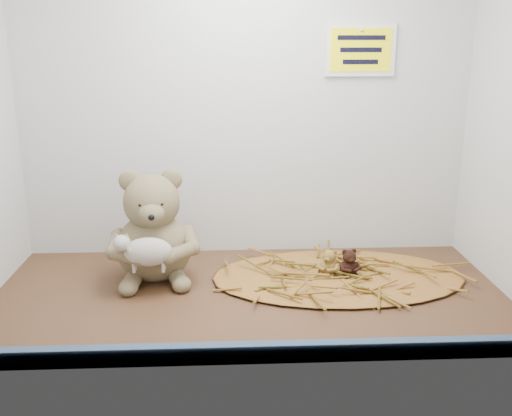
{
  "coord_description": "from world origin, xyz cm",
  "views": [
    {
      "loc": [
        -4.36,
        -122.39,
        57.11
      ],
      "look_at": [
        1.63,
        3.41,
        20.2
      ],
      "focal_mm": 40.0,
      "sensor_mm": 36.0,
      "label": 1
    }
  ],
  "objects_px": {
    "toy_lamb": "(148,252)",
    "mini_teddy_brown": "(349,261)",
    "main_teddy": "(153,225)",
    "mini_teddy_tan": "(329,261)"
  },
  "relations": [
    {
      "from": "toy_lamb",
      "to": "mini_teddy_brown",
      "type": "height_order",
      "value": "toy_lamb"
    },
    {
      "from": "main_teddy",
      "to": "toy_lamb",
      "type": "distance_m",
      "value": 0.1
    },
    {
      "from": "toy_lamb",
      "to": "mini_teddy_tan",
      "type": "bearing_deg",
      "value": 9.69
    },
    {
      "from": "toy_lamb",
      "to": "mini_teddy_brown",
      "type": "distance_m",
      "value": 0.49
    },
    {
      "from": "main_teddy",
      "to": "mini_teddy_brown",
      "type": "distance_m",
      "value": 0.49
    },
    {
      "from": "main_teddy",
      "to": "mini_teddy_brown",
      "type": "height_order",
      "value": "main_teddy"
    },
    {
      "from": "mini_teddy_tan",
      "to": "mini_teddy_brown",
      "type": "xyz_separation_m",
      "value": [
        0.05,
        -0.01,
        0.0
      ]
    },
    {
      "from": "mini_teddy_tan",
      "to": "mini_teddy_brown",
      "type": "bearing_deg",
      "value": 22.18
    },
    {
      "from": "toy_lamb",
      "to": "mini_teddy_tan",
      "type": "xyz_separation_m",
      "value": [
        0.43,
        0.07,
        -0.06
      ]
    },
    {
      "from": "main_teddy",
      "to": "mini_teddy_tan",
      "type": "distance_m",
      "value": 0.44
    }
  ]
}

